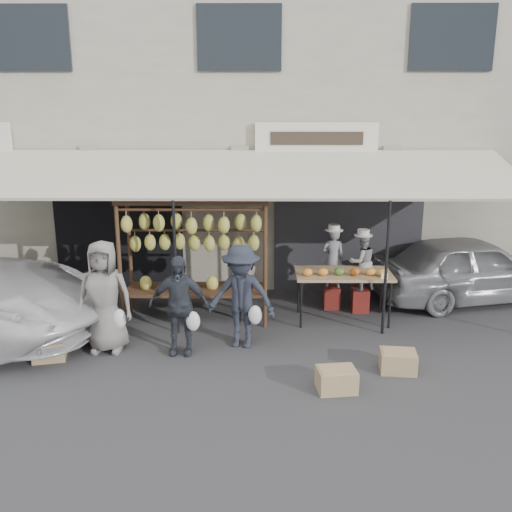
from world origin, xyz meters
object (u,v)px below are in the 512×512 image
Objects in this scene: banana_rack at (194,235)px; crate_far at (49,350)px; customer_right at (241,297)px; crate_near_b at (398,361)px; crate_near_a at (336,380)px; vendor_right at (362,262)px; sedan at (471,268)px; vendor_left at (333,258)px; customer_mid at (179,305)px; customer_left at (105,297)px; produce_table at (344,275)px.

crate_far is at bearing -140.76° from banana_rack.
banana_rack is 1.62m from customer_right.
crate_near_a is at bearing -149.04° from crate_near_b.
vendor_right is at bearing 22.70° from crate_far.
sedan is (5.33, 1.09, -0.91)m from banana_rack.
customer_mid is (-2.63, -2.06, -0.20)m from vendor_left.
customer_mid is 2.68m from crate_near_a.
crate_near_b is (2.32, -0.89, -0.69)m from customer_right.
vendor_right is 0.60× the size of customer_left.
customer_mid is 0.94× the size of customer_right.
vendor_right is 0.67× the size of customer_mid.
sedan reaches higher than produce_table.
customer_mid is at bearing -2.14° from customer_left.
sedan is (2.28, 0.64, -0.31)m from vendor_right.
produce_table is 1.59× the size of vendor_right.
vendor_left is at bearing -37.70° from vendor_right.
vendor_left reaches higher than crate_far.
crate_near_b is at bearing -9.29° from customer_right.
vendor_right is 3.67m from customer_mid.
crate_near_b is at bearing 104.93° from vendor_left.
customer_left is at bearing 159.57° from crate_near_a.
customer_left is at bearing 177.56° from customer_mid.
sedan is at bearing 55.75° from crate_near_b.
customer_left is 3.71× the size of crate_far.
customer_mid reaches higher than sedan.
customer_right is (2.13, 0.18, -0.05)m from customer_left.
produce_table is (2.65, -0.05, -0.70)m from banana_rack.
crate_far is at bearing -160.83° from produce_table.
customer_left is 4.57m from crate_near_b.
banana_rack is at bearing 178.92° from produce_table.
sedan is (2.79, 0.46, -0.33)m from vendor_left.
customer_mid is 1.00m from customer_right.
sedan is at bearing 50.11° from crate_near_a.
produce_table is 3.52× the size of crate_far.
produce_table is 1.07× the size of customer_mid.
customer_right is 3.07m from crate_far.
crate_near_a is (2.31, -1.20, -0.64)m from customer_mid.
vendor_left reaches higher than crate_near_b.
crate_near_b is at bearing -3.88° from crate_far.
customer_right is at bearing 132.49° from crate_near_a.
crate_far is at bearing 97.19° from sedan.
sedan is (4.46, 2.25, -0.18)m from customer_right.
customer_right is at bearing -53.24° from banana_rack.
banana_rack reaches higher than produce_table.
customer_mid is at bearing -152.57° from customer_right.
vendor_left is at bearing 84.42° from crate_near_a.
customer_mid is 3.40m from crate_near_b.
vendor_right is at bearing 33.05° from customer_mid.
banana_rack is 5.51m from sedan.
customer_mid is (1.17, -0.09, -0.10)m from customer_left.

